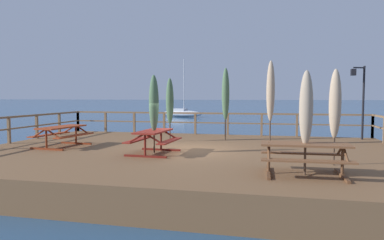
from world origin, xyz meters
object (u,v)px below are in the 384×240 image
at_px(patio_umbrella_short_mid, 154,104).
at_px(sailboat_distant, 182,113).
at_px(patio_umbrella_short_back, 306,109).
at_px(lamp_post_hooked, 360,91).
at_px(patio_umbrella_tall_back_right, 226,94).
at_px(patio_umbrella_tall_back_left, 170,101).
at_px(picnic_table_mid_right, 62,132).
at_px(patio_umbrella_tall_mid_right, 271,91).
at_px(picnic_table_back_right, 305,152).
at_px(picnic_table_mid_left, 154,137).
at_px(patio_umbrella_tall_mid_left, 335,104).

relative_size(patio_umbrella_short_mid, sailboat_distant, 0.33).
xyz_separation_m(patio_umbrella_short_back, lamp_post_hooked, (2.92, 7.72, 0.52)).
height_order(patio_umbrella_tall_back_right, sailboat_distant, sailboat_distant).
distance_m(patio_umbrella_tall_back_right, patio_umbrella_short_mid, 4.37).
distance_m(patio_umbrella_tall_back_left, lamp_post_hooked, 8.22).
relative_size(picnic_table_mid_right, patio_umbrella_tall_back_left, 0.81).
bearing_deg(patio_umbrella_short_back, patio_umbrella_tall_back_left, 132.76).
bearing_deg(patio_umbrella_tall_mid_right, patio_umbrella_short_mid, -141.32).
height_order(picnic_table_back_right, lamp_post_hooked, lamp_post_hooked).
height_order(patio_umbrella_short_back, patio_umbrella_tall_back_right, patio_umbrella_tall_back_right).
height_order(picnic_table_mid_left, patio_umbrella_tall_back_left, patio_umbrella_tall_back_left).
xyz_separation_m(patio_umbrella_short_mid, patio_umbrella_tall_back_left, (-0.39, 3.14, 0.04)).
bearing_deg(picnic_table_back_right, picnic_table_mid_left, 154.30).
relative_size(picnic_table_back_right, patio_umbrella_tall_mid_left, 0.79).
bearing_deg(picnic_table_mid_right, picnic_table_back_right, -19.30).
relative_size(picnic_table_mid_right, lamp_post_hooked, 0.67).
relative_size(patio_umbrella_tall_back_right, patio_umbrella_tall_back_left, 1.17).
xyz_separation_m(picnic_table_back_right, sailboat_distant, (-12.56, 36.80, -0.90)).
height_order(picnic_table_mid_right, sailboat_distant, sailboat_distant).
height_order(picnic_table_back_right, patio_umbrella_tall_back_left, patio_umbrella_tall_back_left).
relative_size(patio_umbrella_short_back, lamp_post_hooked, 0.78).
bearing_deg(picnic_table_back_right, patio_umbrella_tall_mid_left, 58.84).
xyz_separation_m(picnic_table_mid_right, patio_umbrella_short_mid, (3.87, -0.69, 1.08)).
distance_m(picnic_table_mid_left, patio_umbrella_short_mid, 1.09).
bearing_deg(patio_umbrella_tall_back_right, patio_umbrella_short_back, -66.20).
bearing_deg(picnic_table_mid_left, patio_umbrella_tall_back_right, 65.26).
bearing_deg(patio_umbrella_tall_mid_right, picnic_table_mid_left, -140.73).
relative_size(picnic_table_mid_left, patio_umbrella_tall_mid_left, 0.70).
bearing_deg(picnic_table_mid_left, sailboat_distant, 103.03).
xyz_separation_m(picnic_table_mid_left, patio_umbrella_tall_mid_right, (3.72, 3.04, 1.52)).
distance_m(patio_umbrella_short_mid, patio_umbrella_tall_mid_left, 5.50).
bearing_deg(picnic_table_mid_right, sailboat_distant, 96.97).
bearing_deg(sailboat_distant, patio_umbrella_tall_back_right, -72.15).
relative_size(picnic_table_back_right, picnic_table_mid_right, 0.97).
distance_m(patio_umbrella_short_back, patio_umbrella_tall_back_right, 6.74).
bearing_deg(picnic_table_mid_right, patio_umbrella_short_mid, -10.19).
height_order(patio_umbrella_short_back, lamp_post_hooked, lamp_post_hooked).
distance_m(picnic_table_mid_left, patio_umbrella_tall_back_right, 4.63).
bearing_deg(patio_umbrella_tall_mid_left, patio_umbrella_short_mid, 171.76).
bearing_deg(lamp_post_hooked, picnic_table_mid_right, -157.02).
distance_m(patio_umbrella_short_back, patio_umbrella_tall_back_left, 7.29).
distance_m(picnic_table_back_right, sailboat_distant, 38.89).
distance_m(picnic_table_mid_left, patio_umbrella_tall_mid_right, 5.04).
distance_m(patio_umbrella_short_back, patio_umbrella_tall_mid_left, 1.68).
bearing_deg(picnic_table_back_right, sailboat_distant, 108.85).
height_order(patio_umbrella_tall_mid_left, sailboat_distant, sailboat_distant).
relative_size(picnic_table_mid_left, patio_umbrella_tall_mid_right, 0.56).
relative_size(picnic_table_mid_right, patio_umbrella_short_mid, 0.82).
relative_size(picnic_table_back_right, picnic_table_mid_left, 1.13).
height_order(picnic_table_mid_left, sailboat_distant, sailboat_distant).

